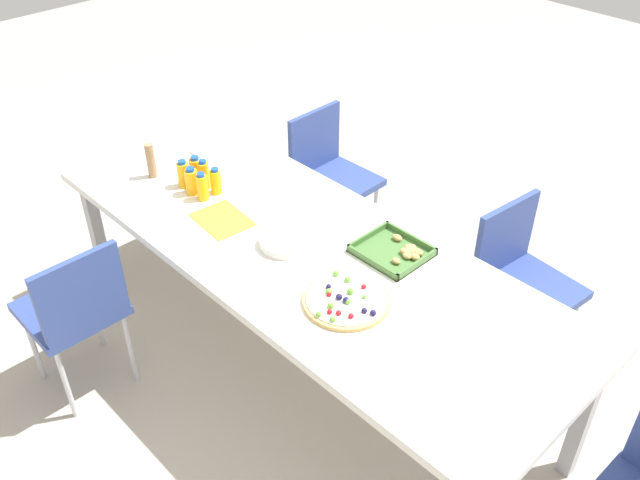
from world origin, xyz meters
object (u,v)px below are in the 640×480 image
Objects in this scene: chair_far_left at (329,170)px; cardboard_tube at (151,161)px; plate_stack at (284,241)px; napkin_stack at (208,151)px; chair_far_right at (520,274)px; paper_folder at (222,219)px; juice_bottle_5 at (216,181)px; juice_bottle_1 at (192,181)px; chair_near_left at (76,307)px; juice_bottle_0 at (183,174)px; snack_tray at (396,251)px; juice_bottle_3 at (196,170)px; party_table at (302,255)px; juice_bottle_4 at (204,175)px; juice_bottle_2 at (202,187)px; fruit_pizza at (346,300)px.

cardboard_tube reaches higher than chair_far_left.
plate_stack is 1.44× the size of napkin_stack.
chair_far_right reaches higher than paper_folder.
paper_folder is (0.20, -0.12, -0.06)m from juice_bottle_5.
paper_folder is at bearing -7.69° from juice_bottle_1.
paper_folder is (0.20, 0.67, 0.24)m from chair_near_left.
juice_bottle_0 reaches higher than snack_tray.
napkin_stack reaches higher than paper_folder.
juice_bottle_3 is 0.51× the size of paper_folder.
juice_bottle_5 is at bearing -30.34° from napkin_stack.
plate_stack reaches higher than snack_tray.
paper_folder is (0.36, -0.12, -0.06)m from juice_bottle_3.
plate_stack is (-0.05, -0.06, 0.08)m from party_table.
chair_far_right is 1.59m from juice_bottle_1.
juice_bottle_4 is 1.00× the size of napkin_stack.
chair_near_left is 5.96× the size of juice_bottle_2.
chair_far_right is 0.98m from fruit_pizza.
juice_bottle_4 is 1.06m from fruit_pizza.
juice_bottle_0 is 0.65× the size of plate_stack.
paper_folder is at bearing -160.99° from party_table.
party_table is 1.02m from chair_far_right.
juice_bottle_5 is at bearing 47.91° from juice_bottle_1.
juice_bottle_5 is (0.08, 0.01, -0.01)m from juice_bottle_4.
juice_bottle_0 is 0.08m from juice_bottle_1.
chair_near_left is at bearing -126.03° from party_table.
chair_near_left is at bearing -89.77° from juice_bottle_5.
juice_bottle_5 is (0.16, 0.08, -0.00)m from juice_bottle_0.
juice_bottle_5 is at bearing 148.85° from paper_folder.
juice_bottle_4 is (-0.67, -0.02, 0.13)m from party_table.
party_table is 0.41m from snack_tray.
juice_bottle_4 is 1.02m from snack_tray.
juice_bottle_1 is 0.64× the size of plate_stack.
snack_tray is at bearing -40.58° from chair_near_left.
juice_bottle_3 is at bearing 134.63° from juice_bottle_1.
chair_far_right is 5.98× the size of juice_bottle_1.
juice_bottle_0 is at bearing -177.53° from plate_stack.
cardboard_tube is at bearing -162.67° from snack_tray.
juice_bottle_3 is at bearing -178.91° from party_table.
party_table is at bearing 37.82° from chair_far_left.
juice_bottle_0 is 1.12m from snack_tray.
party_table is 0.11m from plate_stack.
chair_near_left is at bearing -31.54° from chair_far_right.
juice_bottle_3 is at bearing -46.93° from napkin_stack.
juice_bottle_4 is 0.31m from paper_folder.
fruit_pizza is (1.14, -0.04, -0.05)m from juice_bottle_0.
juice_bottle_0 is 0.54× the size of paper_folder.
juice_bottle_2 reaches higher than napkin_stack.
plate_stack reaches higher than paper_folder.
chair_far_right is at bearing 33.20° from juice_bottle_5.
chair_far_left is 0.72m from napkin_stack.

